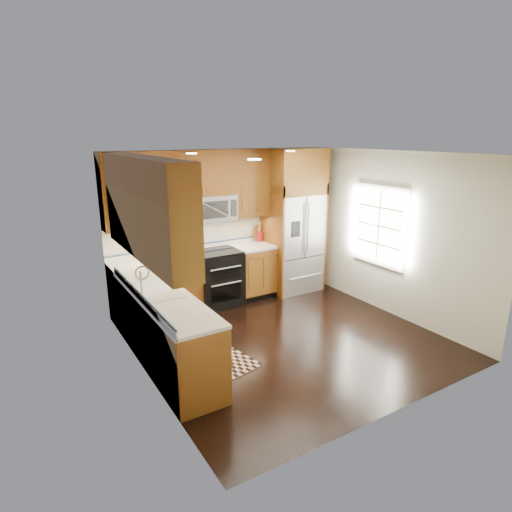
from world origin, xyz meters
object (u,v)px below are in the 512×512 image
utensil_crock (260,235)px  range (217,278)px  rug (206,356)px  knife_block (187,245)px  refrigerator (293,221)px

utensil_crock → range: bearing=-166.2°
rug → knife_block: 2.12m
refrigerator → utensil_crock: refrigerator is taller
refrigerator → rug: refrigerator is taller
refrigerator → utensil_crock: 0.66m
refrigerator → range: bearing=178.6°
knife_block → utensil_crock: utensil_crock is taller
knife_block → utensil_crock: bearing=1.8°
refrigerator → rug: 3.21m
range → refrigerator: refrigerator is taller
range → knife_block: size_ratio=3.15×
rug → knife_block: knife_block is taller
knife_block → refrigerator: bearing=-6.8°
rug → utensil_crock: utensil_crock is taller
range → utensil_crock: size_ratio=2.68×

